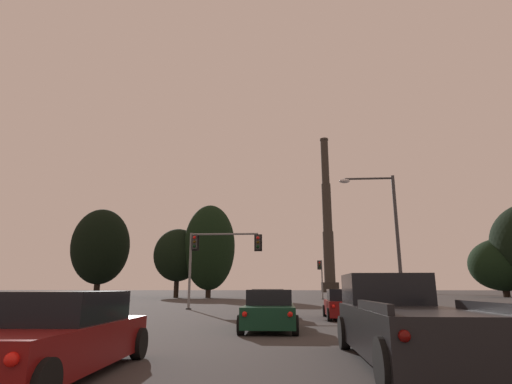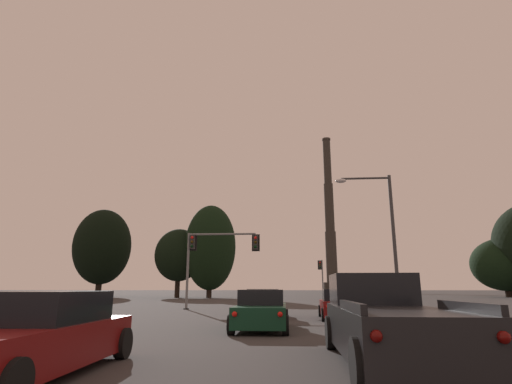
{
  "view_description": "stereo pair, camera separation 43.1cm",
  "coord_description": "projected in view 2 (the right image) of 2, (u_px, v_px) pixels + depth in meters",
  "views": [
    {
      "loc": [
        0.5,
        -0.39,
        1.48
      ],
      "look_at": [
        -2.92,
        49.19,
        13.48
      ],
      "focal_mm": 28.0,
      "sensor_mm": 36.0,
      "label": 1
    },
    {
      "loc": [
        0.93,
        -0.36,
        1.48
      ],
      "look_at": [
        -2.92,
        49.19,
        13.48
      ],
      "focal_mm": 28.0,
      "sensor_mm": 36.0,
      "label": 2
    }
  ],
  "objects": [
    {
      "name": "hatchback_center_lane_front",
      "position": [
        264.0,
        304.0,
        20.64
      ],
      "size": [
        1.95,
        4.13,
        1.44
      ],
      "rotation": [
        0.0,
        0.0,
        0.01
      ],
      "color": "gray",
      "rests_on": "ground_plane"
    },
    {
      "name": "treeline_center_left",
      "position": [
        102.0,
        246.0,
        71.63
      ],
      "size": [
        10.17,
        9.16,
        15.48
      ],
      "color": "black",
      "rests_on": "ground_plane"
    },
    {
      "name": "treeline_right_mid",
      "position": [
        210.0,
        247.0,
        63.87
      ],
      "size": [
        8.14,
        7.33,
        14.66
      ],
      "color": "black",
      "rests_on": "ground_plane"
    },
    {
      "name": "treeline_far_right",
      "position": [
        505.0,
        264.0,
        67.06
      ],
      "size": [
        10.78,
        9.71,
        9.76
      ],
      "color": "black",
      "rests_on": "ground_plane"
    },
    {
      "name": "sedan_left_lane_third",
      "position": [
        36.0,
        336.0,
        6.97
      ],
      "size": [
        2.15,
        4.76,
        1.43
      ],
      "rotation": [
        0.0,
        0.0,
        0.04
      ],
      "color": "maroon",
      "rests_on": "ground_plane"
    },
    {
      "name": "traffic_light_far_right",
      "position": [
        321.0,
        273.0,
        54.81
      ],
      "size": [
        0.78,
        0.5,
        5.27
      ],
      "color": "slate",
      "rests_on": "ground_plane"
    },
    {
      "name": "traffic_light_overhead_left",
      "position": [
        212.0,
        250.0,
        29.34
      ],
      "size": [
        5.48,
        0.5,
        5.48
      ],
      "color": "slate",
      "rests_on": "ground_plane"
    },
    {
      "name": "smokestack",
      "position": [
        330.0,
        229.0,
        145.94
      ],
      "size": [
        6.28,
        6.28,
        57.71
      ],
      "color": "#2B2722",
      "rests_on": "ground_plane"
    },
    {
      "name": "street_lamp",
      "position": [
        384.0,
        226.0,
        22.95
      ],
      "size": [
        3.25,
        0.36,
        7.98
      ],
      "color": "#38383A",
      "rests_on": "ground_plane"
    },
    {
      "name": "hatchback_right_lane_front",
      "position": [
        339.0,
        305.0,
        19.67
      ],
      "size": [
        2.03,
        4.15,
        1.44
      ],
      "rotation": [
        0.0,
        0.0,
        -0.03
      ],
      "color": "maroon",
      "rests_on": "ground_plane"
    },
    {
      "name": "pickup_truck_right_lane_third",
      "position": [
        386.0,
        322.0,
        8.23
      ],
      "size": [
        2.22,
        5.52,
        1.82
      ],
      "rotation": [
        0.0,
        0.0,
        -0.01
      ],
      "color": "black",
      "rests_on": "ground_plane"
    },
    {
      "name": "sedan_center_lane_second",
      "position": [
        262.0,
        311.0,
        14.87
      ],
      "size": [
        2.0,
        4.71,
        1.43
      ],
      "rotation": [
        0.0,
        0.0,
        0.01
      ],
      "color": "#0F3823",
      "rests_on": "ground_plane"
    },
    {
      "name": "treeline_far_left",
      "position": [
        179.0,
        255.0,
        64.94
      ],
      "size": [
        7.76,
        6.99,
        10.96
      ],
      "color": "black",
      "rests_on": "ground_plane"
    }
  ]
}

